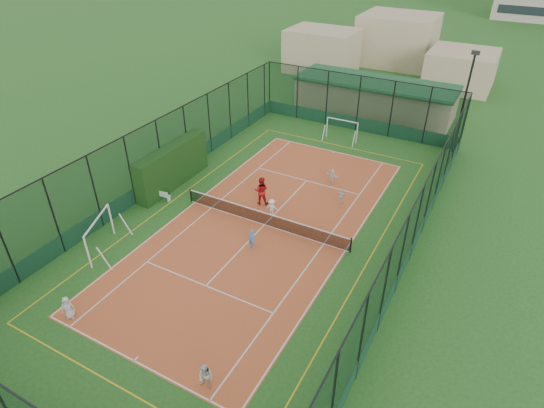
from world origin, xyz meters
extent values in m
plane|color=#20561D|center=(0.00, 0.00, 0.00)|extent=(300.00, 300.00, 0.00)
cube|color=#BF5C2A|center=(0.00, 0.00, 0.01)|extent=(11.17, 23.97, 0.01)
cube|color=black|center=(-8.30, 1.31, 1.51)|extent=(1.04, 6.90, 3.02)
imported|color=silver|center=(-4.59, -11.41, 0.65)|extent=(0.74, 0.72, 1.28)
imported|color=#4F81E0|center=(0.51, -2.39, 0.65)|extent=(0.51, 0.38, 1.28)
imported|color=silver|center=(3.63, -11.41, 0.69)|extent=(0.66, 0.52, 1.36)
imported|color=white|center=(-0.12, 1.20, 0.61)|extent=(0.87, 0.64, 1.21)
imported|color=white|center=(3.37, 4.69, 0.59)|extent=(0.71, 0.38, 1.16)
imported|color=white|center=(1.77, 6.95, 0.58)|extent=(1.08, 0.46, 1.13)
imported|color=#AF1215|center=(-1.43, 2.11, 1.02)|extent=(1.19, 1.06, 2.01)
sphere|color=#CCE033|center=(-1.96, 0.66, 0.04)|extent=(0.07, 0.07, 0.07)
sphere|color=#CCE033|center=(1.27, 1.24, 0.04)|extent=(0.07, 0.07, 0.07)
sphere|color=#CCE033|center=(-1.03, 1.38, 0.04)|extent=(0.07, 0.07, 0.07)
camera|label=1|loc=(11.74, -20.51, 16.95)|focal=30.00mm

